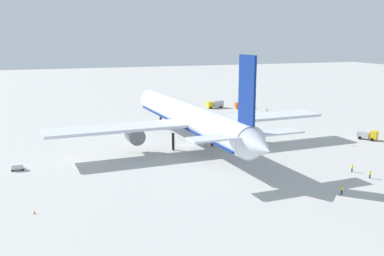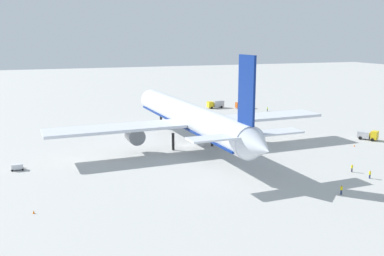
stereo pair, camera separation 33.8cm
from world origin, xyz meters
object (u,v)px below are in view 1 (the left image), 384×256
Objects in this scene: service_truck_2 at (215,104)px; baggage_cart_1 at (17,167)px; service_truck_1 at (368,135)px; ground_worker_2 at (267,109)px; traffic_cone_0 at (354,145)px; traffic_cone_1 at (259,116)px; service_truck_0 at (242,105)px; ground_worker_3 at (352,168)px; baggage_cart_0 at (264,118)px; ground_worker_1 at (370,174)px; ground_worker_0 at (342,190)px; traffic_cone_3 at (34,212)px; airliner at (190,118)px.

service_truck_2 is 96.58m from baggage_cart_1.
service_truck_1 is at bearing -164.13° from service_truck_2.
service_truck_1 is 3.37× the size of ground_worker_2.
traffic_cone_0 and traffic_cone_1 have the same top height.
service_truck_0 is 10.64× the size of traffic_cone_0.
service_truck_1 reaches higher than ground_worker_2.
baggage_cart_1 is 83.16m from traffic_cone_0.
ground_worker_3 reaches higher than ground_worker_2.
traffic_cone_1 is at bearing -1.81° from baggage_cart_0.
ground_worker_1 is at bearing 176.95° from service_truck_2.
ground_worker_1 is at bearing 165.47° from ground_worker_2.
ground_worker_0 is at bearing 164.52° from service_truck_0.
ground_worker_2 is at bearing -33.20° from baggage_cart_0.
service_truck_0 reaches higher than ground_worker_3.
baggage_cart_0 is at bearing -166.46° from service_truck_2.
traffic_cone_3 is at bearing 105.25° from service_truck_1.
service_truck_1 is at bearing -171.68° from service_truck_0.
ground_worker_2 is (85.20, -32.08, -0.05)m from ground_worker_0.
service_truck_2 reaches higher than traffic_cone_1.
baggage_cart_1 is at bearing 119.08° from ground_worker_2.
airliner is 22.33× the size of baggage_cart_0.
airliner is 46.66× the size of ground_worker_2.
ground_worker_1 is (-30.20, -67.89, 0.12)m from baggage_cart_1.
service_truck_0 reaches higher than ground_worker_0.
baggage_cart_1 is 6.11× the size of traffic_cone_1.
service_truck_1 is 43.54m from traffic_cone_1.
service_truck_0 is 10.64× the size of traffic_cone_1.
traffic_cone_1 is at bearing 137.80° from ground_worker_2.
ground_worker_2 is 113.99m from traffic_cone_3.
ground_worker_2 is 0.96× the size of ground_worker_3.
service_truck_0 reaches higher than traffic_cone_3.
ground_worker_1 is 3.05× the size of traffic_cone_3.
baggage_cart_0 is 3.93m from traffic_cone_1.
traffic_cone_1 is (39.52, -79.69, -0.46)m from baggage_cart_1.
service_truck_2 is 28.61m from baggage_cart_0.
baggage_cart_1 is at bearing 84.96° from traffic_cone_0.
ground_worker_0 is at bearing 134.05° from ground_worker_3.
airliner is at bearing -49.04° from traffic_cone_3.
ground_worker_2 is at bearing -15.81° from ground_worker_3.
ground_worker_1 is at bearing 169.93° from baggage_cart_0.
service_truck_2 reaches higher than ground_worker_1.
service_truck_0 reaches higher than traffic_cone_0.
baggage_cart_0 is 6.34× the size of traffic_cone_1.
baggage_cart_0 is 16.28m from ground_worker_2.
baggage_cart_0 is (-27.78, -6.69, -1.36)m from service_truck_2.
ground_worker_3 is 3.15× the size of traffic_cone_1.
traffic_cone_1 is at bearing -17.14° from ground_worker_0.
traffic_cone_1 is at bearing -63.62° from baggage_cart_1.
baggage_cart_1 is at bearing 114.10° from baggage_cart_0.
ground_worker_3 reaches higher than ground_worker_1.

